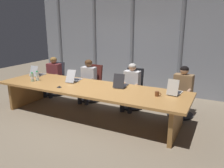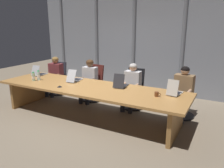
{
  "view_description": "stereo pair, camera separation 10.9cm",
  "coord_description": "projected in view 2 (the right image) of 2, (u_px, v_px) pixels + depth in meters",
  "views": [
    {
      "loc": [
        2.64,
        -4.04,
        2.08
      ],
      "look_at": [
        0.53,
        0.11,
        0.82
      ],
      "focal_mm": 35.76,
      "sensor_mm": 36.0,
      "label": 1
    },
    {
      "loc": [
        2.74,
        -3.99,
        2.08
      ],
      "look_at": [
        0.53,
        0.11,
        0.82
      ],
      "focal_mm": 35.76,
      "sensor_mm": 36.0,
      "label": 2
    }
  ],
  "objects": [
    {
      "name": "laptop_left_mid",
      "position": [
        75.0,
        79.0,
        5.48
      ],
      "size": [
        0.28,
        0.51,
        0.3
      ],
      "rotation": [
        0.0,
        0.0,
        1.7
      ],
      "color": "#BCBCC1",
      "rests_on": "conference_table"
    },
    {
      "name": "person_center",
      "position": [
        131.0,
        84.0,
        5.5
      ],
      "size": [
        0.4,
        0.55,
        1.15
      ],
      "rotation": [
        0.0,
        0.0,
        -1.56
      ],
      "color": "silver",
      "rests_on": "ground_plane"
    },
    {
      "name": "laptop_left_end",
      "position": [
        39.0,
        73.0,
        6.1
      ],
      "size": [
        0.26,
        0.43,
        0.28
      ],
      "rotation": [
        0.0,
        0.0,
        1.64
      ],
      "color": "#A8ADB7",
      "rests_on": "conference_table"
    },
    {
      "name": "curtain_backdrop",
      "position": [
        135.0,
        40.0,
        6.97
      ],
      "size": [
        6.96,
        0.17,
        3.16
      ],
      "color": "gray",
      "rests_on": "ground_plane"
    },
    {
      "name": "conference_table",
      "position": [
        89.0,
        92.0,
        5.03
      ],
      "size": [
        4.43,
        1.25,
        0.72
      ],
      "color": "#B77F42",
      "rests_on": "ground_plane"
    },
    {
      "name": "conference_mic_left_side",
      "position": [
        60.0,
        86.0,
        4.95
      ],
      "size": [
        0.11,
        0.11,
        0.03
      ],
      "primitive_type": "cone",
      "color": "black",
      "rests_on": "conference_table"
    },
    {
      "name": "office_chair_left_end",
      "position": [
        58.0,
        82.0,
        6.88
      ],
      "size": [
        0.6,
        0.61,
        0.94
      ],
      "rotation": [
        0.0,
        0.0,
        -1.4
      ],
      "color": "#2D2D38",
      "rests_on": "ground_plane"
    },
    {
      "name": "office_chair_center",
      "position": [
        133.0,
        93.0,
        5.72
      ],
      "size": [
        0.6,
        0.6,
        0.98
      ],
      "rotation": [
        0.0,
        0.0,
        -1.5
      ],
      "color": "black",
      "rests_on": "ground_plane"
    },
    {
      "name": "person_left_end",
      "position": [
        54.0,
        73.0,
        6.65
      ],
      "size": [
        0.44,
        0.57,
        1.14
      ],
      "rotation": [
        0.0,
        0.0,
        -1.49
      ],
      "color": "brown",
      "rests_on": "ground_plane"
    },
    {
      "name": "office_chair_left_mid",
      "position": [
        93.0,
        87.0,
        6.28
      ],
      "size": [
        0.6,
        0.6,
        0.98
      ],
      "rotation": [
        0.0,
        0.0,
        -1.68
      ],
      "color": "#511E19",
      "rests_on": "ground_plane"
    },
    {
      "name": "person_right_mid",
      "position": [
        183.0,
        90.0,
        4.94
      ],
      "size": [
        0.45,
        0.57,
        1.18
      ],
      "rotation": [
        0.0,
        0.0,
        -1.65
      ],
      "color": "olive",
      "rests_on": "ground_plane"
    },
    {
      "name": "person_left_mid",
      "position": [
        89.0,
        78.0,
        6.08
      ],
      "size": [
        0.43,
        0.57,
        1.15
      ],
      "rotation": [
        0.0,
        0.0,
        -1.48
      ],
      "color": "silver",
      "rests_on": "ground_plane"
    },
    {
      "name": "laptop_center",
      "position": [
        121.0,
        84.0,
        4.96
      ],
      "size": [
        0.3,
        0.45,
        0.32
      ],
      "rotation": [
        0.0,
        0.0,
        1.7
      ],
      "color": "#2D2D33",
      "rests_on": "conference_table"
    },
    {
      "name": "laptop_right_mid",
      "position": [
        175.0,
        91.0,
        4.43
      ],
      "size": [
        0.27,
        0.44,
        0.32
      ],
      "rotation": [
        0.0,
        0.0,
        1.46
      ],
      "color": "beige",
      "rests_on": "conference_table"
    },
    {
      "name": "coffee_mug_near",
      "position": [
        157.0,
        94.0,
        4.3
      ],
      "size": [
        0.13,
        0.08,
        0.09
      ],
      "color": "brown",
      "rests_on": "conference_table"
    },
    {
      "name": "water_bottle_primary",
      "position": [
        39.0,
        76.0,
        5.54
      ],
      "size": [
        0.08,
        0.08,
        0.25
      ],
      "color": "silver",
      "rests_on": "conference_table"
    },
    {
      "name": "office_chair_right_mid",
      "position": [
        182.0,
        101.0,
        5.16
      ],
      "size": [
        0.6,
        0.6,
        0.92
      ],
      "rotation": [
        0.0,
        0.0,
        -1.57
      ],
      "color": "#511E19",
      "rests_on": "ground_plane"
    },
    {
      "name": "ground_plane",
      "position": [
        90.0,
        116.0,
        5.19
      ],
      "size": [
        13.92,
        13.92,
        0.0
      ],
      "primitive_type": "plane",
      "color": "#7F705B"
    },
    {
      "name": "water_bottle_secondary",
      "position": [
        34.0,
        77.0,
        5.46
      ],
      "size": [
        0.08,
        0.08,
        0.23
      ],
      "color": "#ADD1B2",
      "rests_on": "conference_table"
    }
  ]
}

